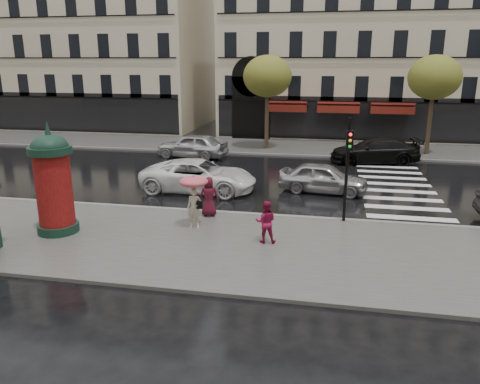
% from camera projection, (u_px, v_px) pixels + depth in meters
% --- Properties ---
extents(ground, '(160.00, 160.00, 0.00)m').
position_uv_depth(ground, '(252.00, 244.00, 16.57)').
color(ground, black).
rests_on(ground, ground).
extents(near_sidewalk, '(90.00, 7.00, 0.12)m').
position_uv_depth(near_sidewalk, '(249.00, 247.00, 16.08)').
color(near_sidewalk, '#474744').
rests_on(near_sidewalk, ground).
extents(far_sidewalk, '(90.00, 6.00, 0.12)m').
position_uv_depth(far_sidewalk, '(295.00, 148.00, 34.49)').
color(far_sidewalk, '#474744').
rests_on(far_sidewalk, ground).
extents(near_kerb, '(90.00, 0.25, 0.14)m').
position_uv_depth(near_kerb, '(264.00, 215.00, 19.38)').
color(near_kerb, slate).
rests_on(near_kerb, ground).
extents(far_kerb, '(90.00, 0.25, 0.14)m').
position_uv_depth(far_kerb, '(291.00, 155.00, 31.66)').
color(far_kerb, slate).
rests_on(far_kerb, ground).
extents(zebra_crossing, '(3.60, 11.75, 0.01)m').
position_uv_depth(zebra_crossing, '(395.00, 184.00, 24.52)').
color(zebra_crossing, silver).
rests_on(zebra_crossing, ground).
extents(bldg_far_corner, '(26.00, 14.00, 22.90)m').
position_uv_depth(bldg_far_corner, '(378.00, 0.00, 40.72)').
color(bldg_far_corner, '#B7A88C').
rests_on(bldg_far_corner, ground).
extents(bldg_far_left, '(24.00, 14.00, 22.90)m').
position_uv_depth(bldg_far_left, '(83.00, 7.00, 45.90)').
color(bldg_far_left, '#B7A88C').
rests_on(bldg_far_left, ground).
extents(tree_far_left, '(3.40, 3.40, 6.64)m').
position_uv_depth(tree_far_left, '(267.00, 77.00, 32.53)').
color(tree_far_left, '#38281C').
rests_on(tree_far_left, ground).
extents(tree_far_right, '(3.40, 3.40, 6.64)m').
position_uv_depth(tree_far_right, '(434.00, 78.00, 30.49)').
color(tree_far_right, '#38281C').
rests_on(tree_far_right, ground).
extents(woman_umbrella, '(1.07, 1.07, 2.06)m').
position_uv_depth(woman_umbrella, '(194.00, 193.00, 17.47)').
color(woman_umbrella, beige).
rests_on(woman_umbrella, near_sidewalk).
extents(woman_red, '(0.79, 0.65, 1.51)m').
position_uv_depth(woman_red, '(266.00, 222.00, 16.19)').
color(woman_red, maroon).
rests_on(woman_red, near_sidewalk).
extents(man_burgundy, '(0.89, 0.67, 1.63)m').
position_uv_depth(man_burgundy, '(209.00, 196.00, 18.98)').
color(man_burgundy, '#490E1C').
rests_on(man_burgundy, near_sidewalk).
extents(morris_column, '(1.53, 1.53, 4.11)m').
position_uv_depth(morris_column, '(53.00, 180.00, 16.88)').
color(morris_column, black).
rests_on(morris_column, near_sidewalk).
extents(traffic_light, '(0.28, 0.39, 4.08)m').
position_uv_depth(traffic_light, '(348.00, 160.00, 17.83)').
color(traffic_light, black).
rests_on(traffic_light, near_sidewalk).
extents(car_silver, '(4.49, 2.29, 1.46)m').
position_uv_depth(car_silver, '(323.00, 178.00, 22.84)').
color(car_silver, '#B0B0B5').
rests_on(car_silver, ground).
extents(car_white, '(5.67, 2.68, 1.57)m').
position_uv_depth(car_white, '(199.00, 176.00, 22.99)').
color(car_white, white).
rests_on(car_white, ground).
extents(car_black, '(5.71, 2.92, 1.59)m').
position_uv_depth(car_black, '(375.00, 151.00, 29.41)').
color(car_black, black).
rests_on(car_black, ground).
extents(car_far_silver, '(4.93, 2.52, 1.61)m').
position_uv_depth(car_far_silver, '(192.00, 146.00, 31.04)').
color(car_far_silver, silver).
rests_on(car_far_silver, ground).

